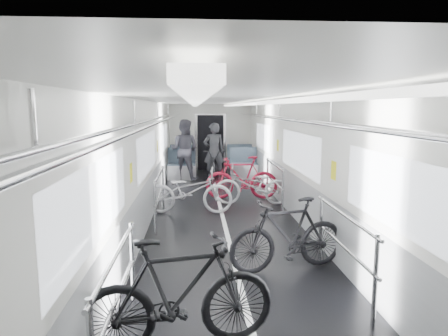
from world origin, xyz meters
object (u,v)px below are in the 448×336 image
object	(u,v)px
person_standing	(214,152)
bike_right_near	(288,234)
bike_left_far	(189,191)
person_seated	(184,150)
bike_left_mid	(179,294)
bike_right_mid	(253,185)
bike_right_far	(242,178)
bike_aisle	(215,164)

from	to	relation	value
person_standing	bike_right_near	bearing A→B (deg)	89.21
bike_left_far	person_seated	bearing A→B (deg)	7.29
bike_left_mid	bike_right_mid	bearing A→B (deg)	-25.91
bike_left_mid	bike_right_far	bearing A→B (deg)	-22.91
bike_left_mid	bike_left_far	size ratio (longest dim) A/B	0.99
bike_left_far	person_seated	world-z (taller)	person_seated
bike_right_near	bike_aisle	size ratio (longest dim) A/B	0.92
bike_aisle	person_seated	bearing A→B (deg)	175.37
bike_right_near	person_seated	xyz separation A→B (m)	(-1.63, 7.34, 0.44)
bike_left_mid	person_standing	world-z (taller)	person_standing
bike_aisle	person_standing	xyz separation A→B (m)	(-0.03, 0.00, 0.41)
bike_right_near	person_seated	size ratio (longest dim) A/B	0.90
bike_left_far	bike_right_mid	size ratio (longest dim) A/B	1.06
bike_left_far	person_standing	bearing A→B (deg)	-5.73
bike_right_near	bike_left_far	bearing A→B (deg)	-168.21
bike_right_mid	person_standing	world-z (taller)	person_standing
bike_aisle	person_seated	distance (m)	1.07
bike_left_mid	person_seated	world-z (taller)	person_seated
bike_right_mid	bike_aisle	distance (m)	3.42
bike_left_far	person_seated	distance (m)	4.21
bike_right_far	person_standing	size ratio (longest dim) A/B	0.99
bike_right_mid	person_standing	bearing A→B (deg)	-161.38
bike_right_near	bike_aisle	distance (m)	7.22
bike_left_mid	bike_left_far	distance (m)	4.95
bike_left_mid	bike_right_mid	size ratio (longest dim) A/B	1.05
bike_left_far	person_seated	size ratio (longest dim) A/B	0.98
bike_right_far	person_standing	world-z (taller)	person_standing
bike_right_near	bike_right_far	distance (m)	4.45
bike_right_mid	person_seated	bearing A→B (deg)	-148.40
bike_right_mid	bike_right_far	xyz separation A→B (m)	(-0.19, 0.60, 0.08)
bike_right_far	bike_aisle	size ratio (longest dim) A/B	0.96
bike_left_mid	person_seated	distance (m)	9.13
bike_left_mid	bike_right_near	world-z (taller)	bike_left_mid
bike_right_far	bike_left_far	bearing A→B (deg)	-41.93
bike_right_near	bike_right_far	xyz separation A→B (m)	(-0.13, 4.45, 0.02)
bike_right_far	person_seated	distance (m)	3.29
bike_aisle	bike_left_mid	bearing A→B (deg)	-90.32
bike_right_far	bike_aisle	bearing A→B (deg)	-165.50
bike_right_near	person_seated	bearing A→B (deg)	-179.93
person_seated	person_standing	bearing A→B (deg)	-171.53
bike_right_far	bike_aisle	distance (m)	2.79
bike_right_mid	person_seated	world-z (taller)	person_seated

